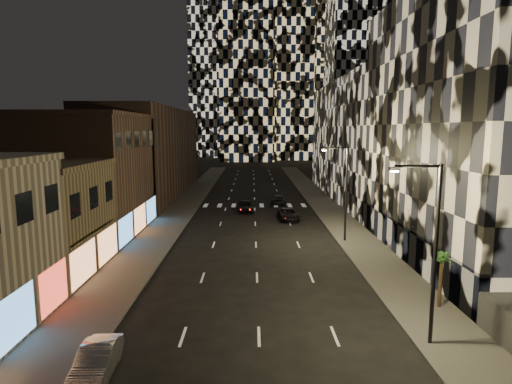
{
  "coord_description": "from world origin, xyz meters",
  "views": [
    {
      "loc": [
        -0.34,
        -10.1,
        10.79
      ],
      "look_at": [
        -0.05,
        22.39,
        6.0
      ],
      "focal_mm": 30.0,
      "sensor_mm": 36.0,
      "label": 1
    }
  ],
  "objects_px": {
    "car_dark_rightlane": "(289,215)",
    "car_silver_parked": "(96,361)",
    "streetlight_near": "(431,242)",
    "car_dark_oncoming": "(279,200)",
    "streetlight_far": "(344,187)",
    "palm_tree": "(442,262)",
    "car_dark_midlane": "(246,206)"
  },
  "relations": [
    {
      "from": "car_dark_oncoming",
      "to": "car_dark_rightlane",
      "type": "bearing_deg",
      "value": 99.11
    },
    {
      "from": "car_dark_midlane",
      "to": "streetlight_near",
      "type": "bearing_deg",
      "value": -80.58
    },
    {
      "from": "car_silver_parked",
      "to": "car_dark_rightlane",
      "type": "relative_size",
      "value": 0.86
    },
    {
      "from": "car_silver_parked",
      "to": "car_dark_rightlane",
      "type": "distance_m",
      "value": 34.44
    },
    {
      "from": "car_dark_midlane",
      "to": "car_dark_rightlane",
      "type": "height_order",
      "value": "car_dark_midlane"
    },
    {
      "from": "streetlight_far",
      "to": "car_dark_midlane",
      "type": "xyz_separation_m",
      "value": [
        -9.58,
        15.34,
        -4.58
      ]
    },
    {
      "from": "streetlight_near",
      "to": "streetlight_far",
      "type": "distance_m",
      "value": 20.0
    },
    {
      "from": "streetlight_near",
      "to": "car_dark_rightlane",
      "type": "relative_size",
      "value": 1.86
    },
    {
      "from": "streetlight_near",
      "to": "palm_tree",
      "type": "relative_size",
      "value": 2.64
    },
    {
      "from": "streetlight_far",
      "to": "car_dark_rightlane",
      "type": "xyz_separation_m",
      "value": [
        -4.35,
        10.0,
        -4.68
      ]
    },
    {
      "from": "streetlight_near",
      "to": "car_dark_rightlane",
      "type": "bearing_deg",
      "value": 98.26
    },
    {
      "from": "car_silver_parked",
      "to": "car_dark_midlane",
      "type": "height_order",
      "value": "car_dark_midlane"
    },
    {
      "from": "streetlight_far",
      "to": "car_silver_parked",
      "type": "bearing_deg",
      "value": -124.58
    },
    {
      "from": "car_silver_parked",
      "to": "streetlight_far",
      "type": "bearing_deg",
      "value": 52.0
    },
    {
      "from": "car_dark_oncoming",
      "to": "streetlight_far",
      "type": "bearing_deg",
      "value": 109.61
    },
    {
      "from": "car_dark_oncoming",
      "to": "streetlight_near",
      "type": "bearing_deg",
      "value": 103.25
    },
    {
      "from": "streetlight_far",
      "to": "car_silver_parked",
      "type": "relative_size",
      "value": 2.17
    },
    {
      "from": "streetlight_near",
      "to": "palm_tree",
      "type": "bearing_deg",
      "value": 59.25
    },
    {
      "from": "streetlight_near",
      "to": "palm_tree",
      "type": "height_order",
      "value": "streetlight_near"
    },
    {
      "from": "streetlight_near",
      "to": "car_dark_midlane",
      "type": "xyz_separation_m",
      "value": [
        -9.58,
        35.34,
        -4.58
      ]
    },
    {
      "from": "streetlight_near",
      "to": "car_dark_oncoming",
      "type": "height_order",
      "value": "streetlight_near"
    },
    {
      "from": "streetlight_near",
      "to": "car_silver_parked",
      "type": "xyz_separation_m",
      "value": [
        -15.55,
        -2.57,
        -4.67
      ]
    },
    {
      "from": "car_dark_rightlane",
      "to": "car_silver_parked",
      "type": "bearing_deg",
      "value": -112.65
    },
    {
      "from": "car_silver_parked",
      "to": "car_dark_oncoming",
      "type": "height_order",
      "value": "car_dark_oncoming"
    },
    {
      "from": "car_silver_parked",
      "to": "car_dark_midlane",
      "type": "bearing_deg",
      "value": 77.62
    },
    {
      "from": "streetlight_far",
      "to": "car_dark_midlane",
      "type": "distance_m",
      "value": 18.66
    },
    {
      "from": "car_dark_midlane",
      "to": "car_dark_oncoming",
      "type": "height_order",
      "value": "car_dark_midlane"
    },
    {
      "from": "car_silver_parked",
      "to": "car_dark_oncoming",
      "type": "xyz_separation_m",
      "value": [
        10.7,
        43.35,
        0.01
      ]
    },
    {
      "from": "car_dark_midlane",
      "to": "car_dark_rightlane",
      "type": "xyz_separation_m",
      "value": [
        5.22,
        -5.34,
        -0.1
      ]
    },
    {
      "from": "streetlight_far",
      "to": "palm_tree",
      "type": "relative_size",
      "value": 2.64
    },
    {
      "from": "car_silver_parked",
      "to": "car_dark_rightlane",
      "type": "bearing_deg",
      "value": 67.6
    },
    {
      "from": "car_silver_parked",
      "to": "palm_tree",
      "type": "height_order",
      "value": "palm_tree"
    }
  ]
}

